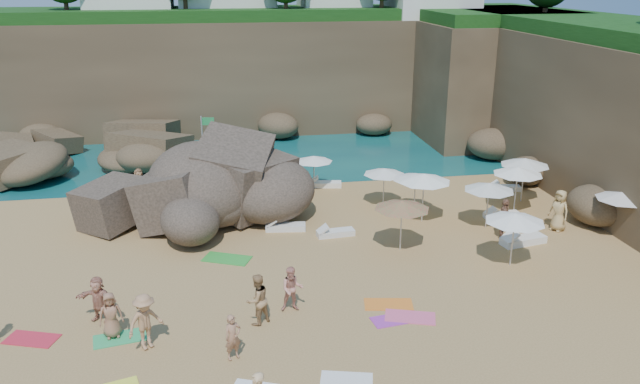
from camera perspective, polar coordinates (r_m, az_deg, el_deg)
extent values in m
plane|color=tan|center=(25.45, -3.31, -6.73)|extent=(120.00, 120.00, 0.00)
plane|color=#0C4751|center=(53.96, -7.05, 7.28)|extent=(120.00, 120.00, 0.00)
cube|color=brown|center=(48.47, -4.51, 10.80)|extent=(44.00, 8.00, 8.00)
cube|color=brown|center=(38.15, 24.81, 6.75)|extent=(8.00, 30.00, 8.00)
cube|color=brown|center=(47.49, 14.73, 10.06)|extent=(10.00, 12.00, 8.00)
cylinder|color=white|center=(55.58, -26.27, 8.95)|extent=(0.10, 0.10, 6.00)
cylinder|color=white|center=(55.18, -24.77, 9.11)|extent=(0.10, 0.10, 6.00)
cylinder|color=white|center=(54.82, -23.24, 9.26)|extent=(0.10, 0.10, 6.00)
cylinder|color=silver|center=(35.47, -10.64, 3.85)|extent=(0.08, 0.08, 3.78)
cube|color=#238F47|center=(35.08, -10.19, 6.38)|extent=(0.66, 0.14, 0.43)
cylinder|color=silver|center=(33.99, -5.90, 1.93)|extent=(0.06, 0.06, 2.09)
cone|color=white|center=(33.71, -5.96, 3.54)|extent=(2.35, 2.35, 0.36)
cylinder|color=silver|center=(33.78, -0.56, 1.66)|extent=(0.05, 0.05, 1.81)
cone|color=white|center=(33.52, -0.57, 3.07)|extent=(2.03, 2.03, 0.31)
cylinder|color=silver|center=(31.60, 5.84, 0.35)|extent=(0.05, 0.05, 1.87)
cone|color=silver|center=(31.33, 5.90, 1.89)|extent=(2.10, 2.10, 0.32)
cylinder|color=silver|center=(33.62, 18.06, 0.94)|extent=(0.06, 0.06, 2.20)
cone|color=silver|center=(33.32, 18.24, 2.64)|extent=(2.46, 2.46, 0.37)
cylinder|color=silver|center=(29.77, 9.39, -0.64)|extent=(0.07, 0.07, 2.25)
cone|color=white|center=(29.43, 9.50, 1.32)|extent=(2.52, 2.52, 0.38)
cylinder|color=silver|center=(30.70, 8.65, -0.25)|extent=(0.06, 0.06, 1.97)
cone|color=white|center=(30.40, 8.74, 1.42)|extent=(2.21, 2.21, 0.34)
cylinder|color=silver|center=(26.59, 7.42, -3.18)|extent=(0.06, 0.06, 2.11)
cone|color=red|center=(26.23, 7.51, -1.16)|extent=(2.37, 2.37, 0.36)
cylinder|color=silver|center=(32.15, 17.47, 0.13)|extent=(0.06, 0.06, 2.15)
cone|color=white|center=(31.85, 17.66, 1.87)|extent=(2.41, 2.41, 0.37)
cylinder|color=silver|center=(30.71, 25.65, -1.98)|extent=(0.06, 0.06, 2.01)
cone|color=silver|center=(30.41, 25.91, -0.30)|extent=(2.25, 2.25, 0.34)
cylinder|color=silver|center=(26.18, 17.20, -4.29)|extent=(0.06, 0.06, 2.13)
cone|color=white|center=(25.80, 17.42, -2.24)|extent=(2.38, 2.38, 0.36)
cylinder|color=silver|center=(29.72, 15.05, -1.30)|extent=(0.06, 0.06, 2.05)
cone|color=silver|center=(29.40, 15.22, 0.48)|extent=(2.30, 2.30, 0.35)
cube|color=silver|center=(28.13, 1.43, -3.76)|extent=(1.74, 0.71, 0.26)
cube|color=white|center=(34.50, 0.46, 0.71)|extent=(1.88, 0.89, 0.28)
cube|color=white|center=(31.38, 16.30, -2.06)|extent=(1.73, 0.60, 0.27)
cube|color=silver|center=(28.78, -3.16, -3.22)|extent=(1.89, 0.83, 0.28)
cube|color=white|center=(35.41, 16.52, 0.36)|extent=(1.75, 0.87, 0.26)
cube|color=white|center=(28.72, 18.08, -4.22)|extent=(2.14, 1.06, 0.32)
cube|color=#30AA60|center=(21.74, -17.76, -12.58)|extent=(1.83, 1.14, 0.03)
cube|color=purple|center=(21.86, 6.76, -11.51)|extent=(1.61, 0.96, 0.03)
cube|color=red|center=(22.70, -24.86, -12.10)|extent=(1.85, 1.34, 0.03)
cube|color=#E75A84|center=(22.08, 8.24, -11.25)|extent=(1.90, 1.36, 0.03)
cube|color=orange|center=(22.75, 6.28, -10.17)|extent=(1.84, 1.15, 0.03)
cube|color=green|center=(26.23, -8.51, -6.05)|extent=(2.15, 1.68, 0.03)
cube|color=white|center=(18.95, 2.45, -16.78)|extent=(1.66, 1.12, 0.03)
imported|color=#AA8055|center=(21.20, -5.76, -9.76)|extent=(1.11, 1.06, 1.80)
imported|color=tan|center=(36.80, -7.49, 2.86)|extent=(1.13, 0.97, 1.65)
imported|color=#8A5D45|center=(28.62, 16.48, -2.42)|extent=(0.78, 1.20, 1.89)
imported|color=tan|center=(30.43, 21.02, -1.58)|extent=(0.89, 1.08, 1.94)
imported|color=tan|center=(33.56, -16.16, 0.67)|extent=(1.61, 1.17, 1.72)
imported|color=tan|center=(20.87, -15.51, -13.03)|extent=(2.04, 2.21, 0.49)
imported|color=#97664B|center=(21.77, -18.42, -12.01)|extent=(1.09, 1.69, 0.42)
imported|color=tan|center=(22.81, -19.43, -10.58)|extent=(2.02, 2.08, 0.43)
imported|color=#A57152|center=(19.89, -7.89, -14.45)|extent=(1.10, 1.56, 0.35)
imported|color=tan|center=(22.13, -2.55, -10.09)|extent=(0.86, 1.66, 0.62)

